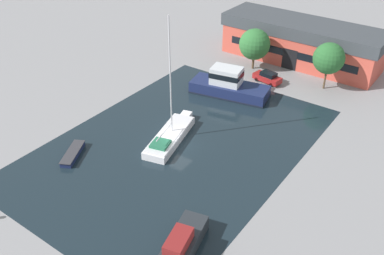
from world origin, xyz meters
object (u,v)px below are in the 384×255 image
at_px(quay_tree_near_building, 255,44).
at_px(warehouse_building, 301,42).
at_px(quay_tree_by_water, 329,58).
at_px(parked_car, 267,77).
at_px(sailboat_moored, 170,135).
at_px(motor_cruiser, 228,85).
at_px(cabin_boat, 180,247).
at_px(small_dinghy, 73,154).

bearing_deg(quay_tree_near_building, warehouse_building, 55.72).
bearing_deg(quay_tree_by_water, quay_tree_near_building, 179.66).
relative_size(warehouse_building, parked_car, 5.78).
bearing_deg(quay_tree_near_building, sailboat_moored, -85.45).
distance_m(motor_cruiser, cabin_boat, 29.39).
distance_m(sailboat_moored, motor_cruiser, 13.83).
xyz_separation_m(warehouse_building, cabin_boat, (8.55, -43.52, -2.41)).
xyz_separation_m(quay_tree_near_building, small_dinghy, (-4.99, -32.45, -3.69)).
distance_m(parked_car, small_dinghy, 30.72).
bearing_deg(motor_cruiser, quay_tree_near_building, -2.94).
height_order(sailboat_moored, motor_cruiser, sailboat_moored).
bearing_deg(cabin_boat, motor_cruiser, 100.15).
bearing_deg(quay_tree_by_water, parked_car, -157.97).
xyz_separation_m(quay_tree_near_building, parked_car, (4.15, -3.12, -3.18)).
bearing_deg(parked_car, quay_tree_near_building, 61.94).
relative_size(motor_cruiser, small_dinghy, 2.43).
height_order(parked_car, small_dinghy, parked_car).
bearing_deg(small_dinghy, sailboat_moored, -155.53).
bearing_deg(small_dinghy, cabin_boat, 139.19).
bearing_deg(sailboat_moored, small_dinghy, -141.84).
bearing_deg(warehouse_building, small_dinghy, -103.28).
bearing_deg(motor_cruiser, quay_tree_by_water, -58.05).
height_order(motor_cruiser, cabin_boat, motor_cruiser).
xyz_separation_m(parked_car, motor_cruiser, (-2.74, -6.58, 0.59)).
xyz_separation_m(motor_cruiser, cabin_boat, (11.88, -26.88, -0.51)).
bearing_deg(small_dinghy, warehouse_building, -131.93).
height_order(quay_tree_by_water, cabin_boat, quay_tree_by_water).
xyz_separation_m(warehouse_building, parked_car, (-0.58, -10.06, -2.50)).
bearing_deg(cabin_boat, sailboat_moored, 117.40).
xyz_separation_m(quay_tree_near_building, sailboat_moored, (1.87, -23.49, -3.39)).
bearing_deg(small_dinghy, parked_car, -135.37).
height_order(sailboat_moored, cabin_boat, sailboat_moored).
height_order(parked_car, cabin_boat, cabin_boat).
height_order(small_dinghy, cabin_boat, cabin_boat).
bearing_deg(quay_tree_near_building, motor_cruiser, -81.76).
height_order(warehouse_building, quay_tree_by_water, quay_tree_by_water).
height_order(parked_car, motor_cruiser, motor_cruiser).
xyz_separation_m(quay_tree_by_water, small_dinghy, (-16.68, -32.38, -4.34)).
distance_m(quay_tree_near_building, cabin_boat, 39.04).
relative_size(quay_tree_by_water, motor_cruiser, 0.60).
bearing_deg(sailboat_moored, quay_tree_by_water, 52.90).
distance_m(quay_tree_by_water, parked_car, 8.99).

